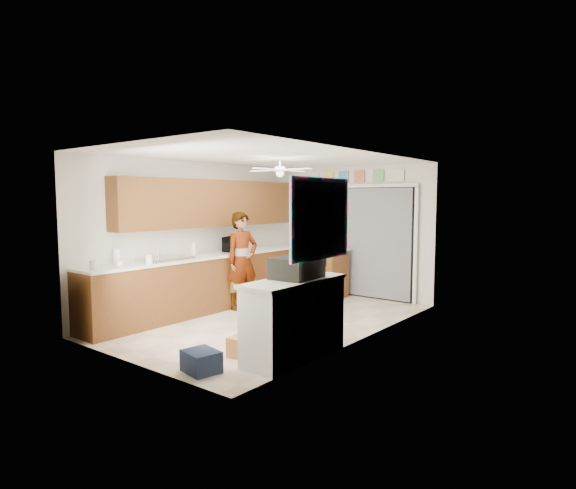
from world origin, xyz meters
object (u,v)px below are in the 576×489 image
Objects in this scene: dog at (318,288)px; paper_towel_roll at (117,257)px; soap_bottle at (194,248)px; cup at (119,264)px; navy_crate at (201,361)px; suitcase at (297,267)px; cardboard_box at (246,347)px; man at (242,261)px; microwave at (235,244)px.

paper_towel_roll is at bearing -105.52° from dog.
soap_bottle reaches higher than paper_towel_roll.
cup is 2.21m from navy_crate.
paper_towel_roll is 3.63m from dog.
suitcase reaches higher than cardboard_box.
cup is 0.07× the size of man.
man is at bearing 77.40° from paper_towel_roll.
dog is (-1.09, 3.08, 0.12)m from cardboard_box.
paper_towel_roll is at bearing 156.06° from microwave.
cup is at bearing -102.08° from dog.
microwave is 4.38× the size of cup.
soap_bottle is 0.16× the size of man.
microwave is 0.80× the size of suitcase.
suitcase is 3.18m from dog.
suitcase is 1.52m from navy_crate.
microwave is 2.44m from cup.
navy_crate is (2.01, -0.32, -0.87)m from cup.
microwave is at bearing -134.66° from dog.
paper_towel_roll is at bearing -169.40° from suitcase.
man is at bearing -145.39° from microwave.
suitcase is (2.64, -1.67, -0.00)m from microwave.
dog is (0.96, 3.43, -0.74)m from cup.
soap_bottle is 1.43m from paper_towel_roll.
man reaches higher than cardboard_box.
soap_bottle is at bearing 154.40° from man.
dog is at bearing 116.21° from suitcase.
suitcase is 1.56× the size of cardboard_box.
navy_crate is at bearing -39.49° from soap_bottle.
cup is 0.18× the size of dog.
paper_towel_roll is 2.14m from man.
navy_crate is at bearing -70.80° from dog.
dog is (1.15, 3.35, -0.82)m from paper_towel_roll.
cardboard_box is (2.27, -1.17, -0.95)m from soap_bottle.
paper_towel_roll is at bearing 156.06° from cup.
microwave is at bearing 144.07° from suitcase.
navy_crate is at bearing -10.37° from paper_towel_roll.
suitcase is 0.96× the size of dog.
microwave is 1.71m from dog.
microwave is 0.29× the size of man.
microwave is 1.24× the size of navy_crate.
microwave is 3.63m from navy_crate.
microwave is 1.25× the size of cardboard_box.
man is (-2.22, 1.40, -0.24)m from suitcase.
navy_crate is (-0.04, -0.67, -0.00)m from cardboard_box.
navy_crate is 0.23× the size of man.
microwave reaches higher than paper_towel_roll.
man is (0.42, -0.27, -0.24)m from microwave.
soap_bottle is 2.41× the size of cup.
navy_crate is (-0.48, -1.09, -0.95)m from suitcase.
navy_crate is at bearing -8.95° from cup.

